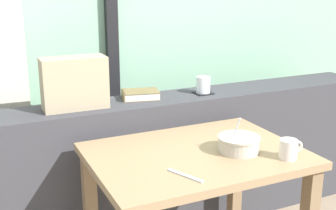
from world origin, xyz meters
TOP-DOWN VIEW (x-y plane):
  - window_divider_post at (-0.10, 0.99)m, footprint 0.07×0.05m
  - dark_console_ledge at (0.00, 0.55)m, footprint 2.80×0.29m
  - breakfast_table at (-0.05, 0.00)m, footprint 0.92×0.68m
  - coaster_square at (0.28, 0.54)m, footprint 0.10×0.10m
  - juice_glass at (0.28, 0.54)m, footprint 0.08×0.08m
  - closed_book at (-0.08, 0.59)m, footprint 0.23×0.19m
  - throw_pillow at (-0.45, 0.55)m, footprint 0.32×0.15m
  - soup_bowl at (0.12, -0.07)m, footprint 0.19×0.19m
  - fork_utensil at (-0.21, -0.20)m, footprint 0.08×0.16m
  - ceramic_mug at (0.27, -0.23)m, footprint 0.11×0.08m

SIDE VIEW (x-z plane):
  - dark_console_ledge at x=0.00m, z-range 0.00..0.79m
  - breakfast_table at x=-0.05m, z-range 0.22..0.91m
  - fork_utensil at x=-0.21m, z-range 0.68..0.69m
  - soup_bowl at x=0.12m, z-range 0.64..0.80m
  - ceramic_mug at x=0.27m, z-range 0.68..0.77m
  - coaster_square at x=0.28m, z-range 0.79..0.79m
  - closed_book at x=-0.08m, z-range 0.79..0.83m
  - juice_glass at x=0.28m, z-range 0.79..0.88m
  - throw_pillow at x=-0.45m, z-range 0.79..1.05m
  - window_divider_post at x=-0.10m, z-range 0.00..2.60m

